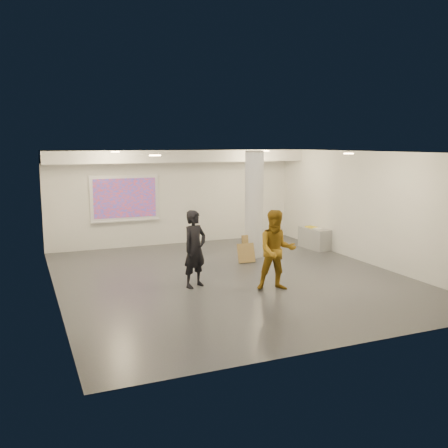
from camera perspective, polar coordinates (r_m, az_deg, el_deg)
name	(u,v)px	position (r m, az deg, el deg)	size (l,w,h in m)	color
floor	(230,277)	(12.11, 0.73, -6.13)	(8.00, 9.00, 0.01)	#37393E
ceiling	(231,152)	(11.68, 0.76, 8.21)	(8.00, 9.00, 0.01)	white
wall_back	(175,197)	(16.00, -5.67, 3.06)	(8.00, 0.01, 3.00)	silver
wall_front	(346,255)	(7.94, 13.78, -3.46)	(8.00, 0.01, 3.00)	silver
wall_left	(53,227)	(10.87, -19.00, -0.32)	(0.01, 9.00, 3.00)	silver
wall_right	(368,208)	(13.87, 16.11, 1.80)	(0.01, 9.00, 3.00)	silver
soffit_band	(179,156)	(15.38, -5.15, 7.76)	(8.00, 1.10, 0.36)	silver
downlight_nw	(115,152)	(13.44, -12.32, 8.05)	(0.22, 0.22, 0.02)	#FBCB8A
downlight_ne	(265,151)	(14.88, 4.76, 8.33)	(0.22, 0.22, 0.02)	#FBCB8A
downlight_sw	(155,155)	(9.53, -7.90, 7.78)	(0.22, 0.22, 0.02)	#FBCB8A
downlight_se	(349,153)	(11.48, 14.06, 7.82)	(0.22, 0.22, 0.02)	#FBCB8A
column	(254,205)	(14.04, 3.45, 2.23)	(0.52, 0.52, 3.00)	silver
projection_screen	(125,199)	(15.56, -11.27, 2.86)	(2.10, 0.13, 1.42)	white
credenza	(314,238)	(15.56, 10.30, -1.62)	(0.45, 1.09, 0.63)	gray
papers_stack	(317,228)	(15.46, 10.62, -0.47)	(0.23, 0.30, 0.02)	white
postit_pad	(311,227)	(15.60, 9.93, -0.34)	(0.23, 0.32, 0.03)	yellow
cardboard_back	(251,246)	(14.10, 3.14, -2.54)	(0.61, 0.06, 0.66)	olive
cardboard_front	(246,253)	(13.56, 2.54, -3.33)	(0.48, 0.05, 0.53)	olive
woman	(195,249)	(11.18, -3.36, -2.86)	(0.63, 0.42, 1.74)	black
man	(277,250)	(10.98, 6.03, -3.02)	(0.86, 0.67, 1.78)	#956816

